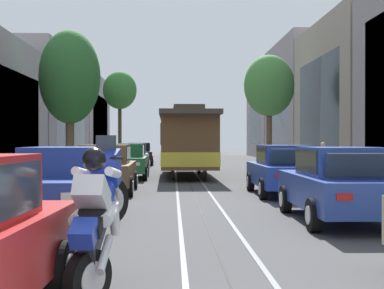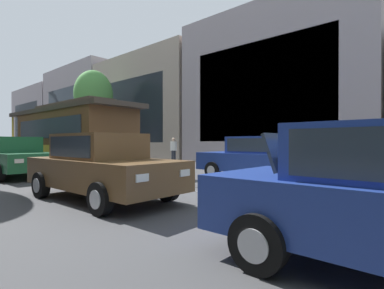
{
  "view_description": "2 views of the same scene",
  "coord_description": "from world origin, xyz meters",
  "px_view_note": "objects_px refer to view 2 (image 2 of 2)",
  "views": [
    {
      "loc": [
        -0.68,
        -3.03,
        1.71
      ],
      "look_at": [
        0.54,
        30.12,
        1.49
      ],
      "focal_mm": 48.94,
      "sensor_mm": 36.0,
      "label": 1
    },
    {
      "loc": [
        -6.64,
        8.03,
        1.38
      ],
      "look_at": [
        2.48,
        16.22,
        1.28
      ],
      "focal_mm": 27.2,
      "sensor_mm": 36.0,
      "label": 2
    }
  ],
  "objects_px": {
    "parked_car_blue_mid_right": "(257,158)",
    "street_tree_kerb_right_second": "(94,95)",
    "parked_car_brown_mid_left": "(101,166)",
    "parked_car_green_fourth_left": "(14,157)",
    "cable_car_trolley": "(72,136)",
    "pedestrian_on_left_pavement": "(174,149)"
  },
  "relations": [
    {
      "from": "parked_car_green_fourth_left",
      "to": "pedestrian_on_left_pavement",
      "type": "distance_m",
      "value": 9.2
    },
    {
      "from": "street_tree_kerb_right_second",
      "to": "pedestrian_on_left_pavement",
      "type": "xyz_separation_m",
      "value": [
        1.09,
        -7.92,
        -4.17
      ]
    },
    {
      "from": "parked_car_blue_mid_right",
      "to": "cable_car_trolley",
      "type": "height_order",
      "value": "cable_car_trolley"
    },
    {
      "from": "street_tree_kerb_right_second",
      "to": "cable_car_trolley",
      "type": "bearing_deg",
      "value": -125.93
    },
    {
      "from": "parked_car_blue_mid_right",
      "to": "pedestrian_on_left_pavement",
      "type": "height_order",
      "value": "pedestrian_on_left_pavement"
    },
    {
      "from": "parked_car_blue_mid_right",
      "to": "pedestrian_on_left_pavement",
      "type": "xyz_separation_m",
      "value": [
        3.56,
        8.0,
        0.14
      ]
    },
    {
      "from": "cable_car_trolley",
      "to": "parked_car_brown_mid_left",
      "type": "bearing_deg",
      "value": -110.86
    },
    {
      "from": "parked_car_green_fourth_left",
      "to": "cable_car_trolley",
      "type": "relative_size",
      "value": 0.48
    },
    {
      "from": "pedestrian_on_left_pavement",
      "to": "parked_car_blue_mid_right",
      "type": "bearing_deg",
      "value": -114.02
    },
    {
      "from": "street_tree_kerb_right_second",
      "to": "cable_car_trolley",
      "type": "relative_size",
      "value": 0.77
    },
    {
      "from": "parked_car_brown_mid_left",
      "to": "cable_car_trolley",
      "type": "relative_size",
      "value": 0.48
    },
    {
      "from": "parked_car_green_fourth_left",
      "to": "street_tree_kerb_right_second",
      "type": "distance_m",
      "value": 12.37
    },
    {
      "from": "parked_car_green_fourth_left",
      "to": "cable_car_trolley",
      "type": "bearing_deg",
      "value": 18.83
    },
    {
      "from": "parked_car_brown_mid_left",
      "to": "cable_car_trolley",
      "type": "distance_m",
      "value": 8.2
    },
    {
      "from": "parked_car_green_fourth_left",
      "to": "parked_car_blue_mid_right",
      "type": "bearing_deg",
      "value": -53.58
    },
    {
      "from": "parked_car_brown_mid_left",
      "to": "pedestrian_on_left_pavement",
      "type": "relative_size",
      "value": 2.65
    },
    {
      "from": "parked_car_blue_mid_right",
      "to": "street_tree_kerb_right_second",
      "type": "xyz_separation_m",
      "value": [
        2.47,
        15.92,
        4.31
      ]
    },
    {
      "from": "parked_car_green_fourth_left",
      "to": "parked_car_blue_mid_right",
      "type": "xyz_separation_m",
      "value": [
        5.63,
        -7.64,
        0.0
      ]
    },
    {
      "from": "parked_car_green_fourth_left",
      "to": "parked_car_blue_mid_right",
      "type": "height_order",
      "value": "same"
    },
    {
      "from": "street_tree_kerb_right_second",
      "to": "pedestrian_on_left_pavement",
      "type": "height_order",
      "value": "street_tree_kerb_right_second"
    },
    {
      "from": "parked_car_green_fourth_left",
      "to": "cable_car_trolley",
      "type": "xyz_separation_m",
      "value": [
        2.79,
        0.95,
        0.86
      ]
    },
    {
      "from": "parked_car_brown_mid_left",
      "to": "parked_car_green_fourth_left",
      "type": "height_order",
      "value": "same"
    }
  ]
}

